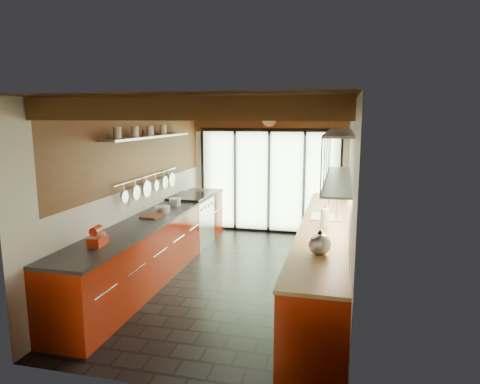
{
  "coord_description": "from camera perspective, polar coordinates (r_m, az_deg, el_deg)",
  "views": [
    {
      "loc": [
        1.48,
        -5.96,
        2.4
      ],
      "look_at": [
        -0.06,
        0.4,
        1.25
      ],
      "focal_mm": 32.0,
      "sensor_mm": 36.0,
      "label": 1
    }
  ],
  "objects": [
    {
      "name": "left_counter",
      "position": [
        6.85,
        -10.8,
        -6.66
      ],
      "size": [
        0.68,
        5.0,
        0.92
      ],
      "color": "#982109",
      "rests_on": "ground"
    },
    {
      "name": "pot_small",
      "position": [
        6.87,
        -10.33,
        -2.25
      ],
      "size": [
        0.27,
        0.27,
        0.09
      ],
      "primitive_type": "cylinder",
      "rotation": [
        0.0,
        0.0,
        0.15
      ],
      "color": "silver",
      "rests_on": "left_counter"
    },
    {
      "name": "range_stove",
      "position": [
        8.14,
        -6.59,
        -3.81
      ],
      "size": [
        0.66,
        0.9,
        0.97
      ],
      "color": "silver",
      "rests_on": "ground"
    },
    {
      "name": "left_wall_fixtures",
      "position": [
        6.91,
        -11.77,
        4.79
      ],
      "size": [
        0.28,
        2.6,
        0.96
      ],
      "color": "silver",
      "rests_on": "ground"
    },
    {
      "name": "room_shell",
      "position": [
        6.19,
        -0.33,
        3.03
      ],
      "size": [
        5.5,
        5.5,
        5.5
      ],
      "color": "silver",
      "rests_on": "ground"
    },
    {
      "name": "stand_mixer",
      "position": [
        5.29,
        -18.42,
        -5.78
      ],
      "size": [
        0.17,
        0.27,
        0.24
      ],
      "color": "red",
      "rests_on": "left_counter"
    },
    {
      "name": "kettle",
      "position": [
        4.77,
        10.57,
        -6.68
      ],
      "size": [
        0.28,
        0.32,
        0.29
      ],
      "color": "silver",
      "rests_on": "right_counter"
    },
    {
      "name": "right_counter",
      "position": [
        6.28,
        11.16,
        -8.23
      ],
      "size": [
        0.68,
        5.0,
        0.92
      ],
      "color": "#982109",
      "rests_on": "ground"
    },
    {
      "name": "glass_door",
      "position": [
        8.82,
        3.91,
        5.12
      ],
      "size": [
        2.95,
        0.1,
        2.9
      ],
      "color": "#C6EAAD",
      "rests_on": "ground"
    },
    {
      "name": "sink_assembly",
      "position": [
        6.53,
        11.59,
        -2.99
      ],
      "size": [
        0.45,
        0.52,
        0.43
      ],
      "color": "silver",
      "rests_on": "right_counter"
    },
    {
      "name": "pot_large",
      "position": [
        7.34,
        -8.67,
        -1.3
      ],
      "size": [
        0.23,
        0.23,
        0.12
      ],
      "primitive_type": "cylinder",
      "rotation": [
        0.0,
        0.0,
        -0.23
      ],
      "color": "silver",
      "rests_on": "left_counter"
    },
    {
      "name": "cutting_board",
      "position": [
        6.56,
        -11.58,
        -3.15
      ],
      "size": [
        0.27,
        0.37,
        0.03
      ],
      "primitive_type": "cube",
      "rotation": [
        0.0,
        0.0,
        -0.05
      ],
      "color": "brown",
      "rests_on": "left_counter"
    },
    {
      "name": "bowl",
      "position": [
        8.35,
        11.95,
        -0.3
      ],
      "size": [
        0.2,
        0.2,
        0.05
      ],
      "primitive_type": "imported",
      "rotation": [
        0.0,
        0.0,
        0.01
      ],
      "color": "silver",
      "rests_on": "right_counter"
    },
    {
      "name": "ground",
      "position": [
        6.6,
        -0.32,
        -11.37
      ],
      "size": [
        5.5,
        5.5,
        0.0
      ],
      "primitive_type": "plane",
      "color": "black",
      "rests_on": "ground"
    },
    {
      "name": "soap_bottle",
      "position": [
        6.12,
        11.29,
        -3.33
      ],
      "size": [
        0.1,
        0.1,
        0.19
      ],
      "primitive_type": "imported",
      "rotation": [
        0.0,
        0.0,
        0.22
      ],
      "color": "silver",
      "rests_on": "right_counter"
    },
    {
      "name": "paper_towel",
      "position": [
        5.92,
        11.22,
        -3.44
      ],
      "size": [
        0.13,
        0.13,
        0.31
      ],
      "color": "white",
      "rests_on": "right_counter"
    },
    {
      "name": "ceiling_beams",
      "position": [
        6.51,
        0.48,
        10.5
      ],
      "size": [
        3.14,
        5.06,
        4.9
      ],
      "color": "#593316",
      "rests_on": "ground"
    },
    {
      "name": "upper_cabinets_right",
      "position": [
        6.29,
        13.14,
        4.68
      ],
      "size": [
        0.34,
        3.0,
        3.0
      ],
      "color": "silver",
      "rests_on": "ground"
    }
  ]
}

